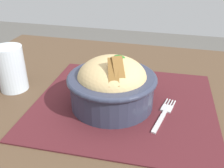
% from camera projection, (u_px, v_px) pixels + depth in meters
% --- Properties ---
extents(table, '(1.02, 0.85, 0.73)m').
position_uv_depth(table, '(126.00, 137.00, 0.57)').
color(table, '#4C3826').
rests_on(table, ground_plane).
extents(placemat, '(0.40, 0.36, 0.00)m').
position_uv_depth(placemat, '(124.00, 103.00, 0.56)').
color(placemat, '#47191E').
rests_on(placemat, table).
extents(bowl, '(0.20, 0.20, 0.13)m').
position_uv_depth(bowl, '(112.00, 84.00, 0.53)').
color(bowl, '#2D3347').
rests_on(bowl, placemat).
extents(fork, '(0.04, 0.13, 0.00)m').
position_uv_depth(fork, '(164.00, 113.00, 0.52)').
color(fork, beige).
rests_on(fork, placemat).
extents(drinking_glass, '(0.07, 0.07, 0.11)m').
position_uv_depth(drinking_glass, '(12.00, 71.00, 0.60)').
color(drinking_glass, silver).
rests_on(drinking_glass, table).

